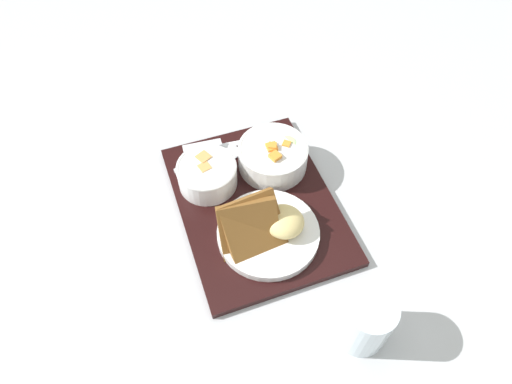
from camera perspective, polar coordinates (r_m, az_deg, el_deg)
ground_plane at (r=0.87m, az=0.00°, el=-1.73°), size 4.00×4.00×0.00m
serving_tray at (r=0.86m, az=0.00°, el=-1.46°), size 0.41×0.33×0.01m
bowl_salad at (r=0.89m, az=2.15°, el=4.61°), size 0.14×0.14×0.06m
bowl_soup at (r=0.87m, az=-6.13°, el=2.33°), size 0.11×0.11×0.05m
plate_main at (r=0.79m, az=1.26°, el=-4.67°), size 0.18×0.18×0.10m
knife at (r=0.94m, az=-5.98°, el=5.63°), size 0.03×0.18×0.02m
spoon at (r=0.92m, az=-4.76°, el=4.45°), size 0.06×0.14×0.01m
glass_water at (r=0.73m, az=13.45°, el=-15.56°), size 0.08×0.08×0.10m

